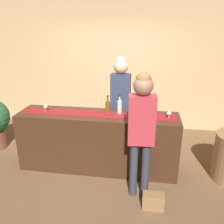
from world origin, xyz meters
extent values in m
plane|color=brown|center=(0.00, 0.00, 0.00)|extent=(10.00, 10.00, 0.00)
cube|color=tan|center=(0.00, 1.90, 1.45)|extent=(6.00, 0.12, 2.90)
cube|color=#3D2314|center=(0.00, 0.00, 0.48)|extent=(2.55, 0.60, 0.95)
cube|color=maroon|center=(0.00, 0.00, 0.96)|extent=(2.42, 0.28, 0.01)
cylinder|color=brown|center=(0.16, 0.03, 1.06)|extent=(0.07, 0.07, 0.21)
cylinder|color=brown|center=(0.16, 0.03, 1.20)|extent=(0.03, 0.03, 0.08)
cylinder|color=black|center=(0.16, 0.03, 1.25)|extent=(0.03, 0.03, 0.02)
cylinder|color=#B2C6C1|center=(0.34, 0.08, 1.06)|extent=(0.07, 0.07, 0.21)
cylinder|color=#B2C6C1|center=(0.34, 0.08, 1.20)|extent=(0.03, 0.03, 0.08)
cylinder|color=black|center=(0.34, 0.08, 1.25)|extent=(0.03, 0.03, 0.02)
cylinder|color=silver|center=(-0.85, 0.00, 0.95)|extent=(0.06, 0.06, 0.00)
cylinder|color=silver|center=(-0.85, 0.00, 0.99)|extent=(0.01, 0.01, 0.08)
cone|color=silver|center=(-0.85, 0.00, 1.06)|extent=(0.07, 0.07, 0.06)
cylinder|color=silver|center=(1.09, -0.02, 0.95)|extent=(0.06, 0.06, 0.00)
cylinder|color=silver|center=(1.09, -0.02, 0.99)|extent=(0.01, 0.01, 0.08)
cone|color=silver|center=(1.09, -0.02, 1.06)|extent=(0.07, 0.07, 0.06)
cylinder|color=silver|center=(0.57, 0.00, 0.95)|extent=(0.06, 0.06, 0.00)
cylinder|color=silver|center=(0.57, 0.00, 0.99)|extent=(0.01, 0.01, 0.08)
cone|color=silver|center=(0.57, 0.00, 1.06)|extent=(0.07, 0.07, 0.06)
cylinder|color=#26262B|center=(0.38, 0.58, 0.42)|extent=(0.11, 0.11, 0.83)
cylinder|color=#26262B|center=(0.22, 0.58, 0.42)|extent=(0.11, 0.11, 0.83)
cube|color=#2D384C|center=(0.30, 0.58, 1.16)|extent=(0.34, 0.20, 0.66)
sphere|color=#DBAD89|center=(0.30, 0.58, 1.61)|extent=(0.25, 0.25, 0.25)
sphere|color=#AD9E8E|center=(0.30, 0.58, 1.68)|extent=(0.19, 0.19, 0.19)
cylinder|color=#33333D|center=(0.62, -0.61, 0.41)|extent=(0.11, 0.11, 0.82)
cylinder|color=#33333D|center=(0.78, -0.60, 0.41)|extent=(0.11, 0.11, 0.82)
cube|color=#B7333D|center=(0.70, -0.61, 1.14)|extent=(0.36, 0.23, 0.65)
sphere|color=#9E7051|center=(0.70, -0.61, 1.58)|extent=(0.24, 0.24, 0.24)
sphere|color=olive|center=(0.70, -0.61, 1.65)|extent=(0.19, 0.19, 0.19)
cube|color=olive|center=(0.90, -0.85, 0.11)|extent=(0.28, 0.14, 0.22)
camera|label=1|loc=(0.75, -3.37, 2.24)|focal=37.61mm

